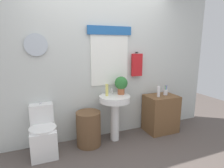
# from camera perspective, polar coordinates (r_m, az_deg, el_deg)

# --- Properties ---
(back_wall) EXTENTS (4.40, 0.18, 2.60)m
(back_wall) POSITION_cam_1_polar(r_m,az_deg,el_deg) (3.19, -3.64, 6.48)
(back_wall) COLOR silver
(back_wall) RESTS_ON ground_plane
(toilet) EXTENTS (0.38, 0.51, 0.75)m
(toilet) POSITION_cam_1_polar(r_m,az_deg,el_deg) (3.04, -20.40, -14.45)
(toilet) COLOR white
(toilet) RESTS_ON ground_plane
(laundry_hamper) EXTENTS (0.39, 0.39, 0.56)m
(laundry_hamper) POSITION_cam_1_polar(r_m,az_deg,el_deg) (3.10, -7.21, -13.47)
(laundry_hamper) COLOR brown
(laundry_hamper) RESTS_ON ground_plane
(pedestal_sink) EXTENTS (0.51, 0.51, 0.78)m
(pedestal_sink) POSITION_cam_1_polar(r_m,az_deg,el_deg) (3.11, 0.86, -7.11)
(pedestal_sink) COLOR white
(pedestal_sink) RESTS_ON ground_plane
(faucet) EXTENTS (0.03, 0.03, 0.10)m
(faucet) POSITION_cam_1_polar(r_m,az_deg,el_deg) (3.15, 0.04, -2.24)
(faucet) COLOR silver
(faucet) RESTS_ON pedestal_sink
(wooden_cabinet) EXTENTS (0.57, 0.44, 0.69)m
(wooden_cabinet) POSITION_cam_1_polar(r_m,az_deg,el_deg) (3.64, 14.74, -8.74)
(wooden_cabinet) COLOR brown
(wooden_cabinet) RESTS_ON ground_plane
(soap_bottle) EXTENTS (0.05, 0.05, 0.20)m
(soap_bottle) POSITION_cam_1_polar(r_m,az_deg,el_deg) (3.03, -1.58, -1.87)
(soap_bottle) COLOR #DBD166
(soap_bottle) RESTS_ON pedestal_sink
(potted_plant) EXTENTS (0.22, 0.22, 0.30)m
(potted_plant) POSITION_cam_1_polar(r_m,az_deg,el_deg) (3.12, 2.83, 0.01)
(potted_plant) COLOR #AD5B38
(potted_plant) RESTS_ON pedestal_sink
(lotion_bottle) EXTENTS (0.05, 0.05, 0.20)m
(lotion_bottle) POSITION_cam_1_polar(r_m,az_deg,el_deg) (3.42, 14.18, -2.23)
(lotion_bottle) COLOR white
(lotion_bottle) RESTS_ON wooden_cabinet
(toothbrush_cup) EXTENTS (0.08, 0.08, 0.19)m
(toothbrush_cup) POSITION_cam_1_polar(r_m,az_deg,el_deg) (3.60, 16.16, -2.41)
(toothbrush_cup) COLOR silver
(toothbrush_cup) RESTS_ON wooden_cabinet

